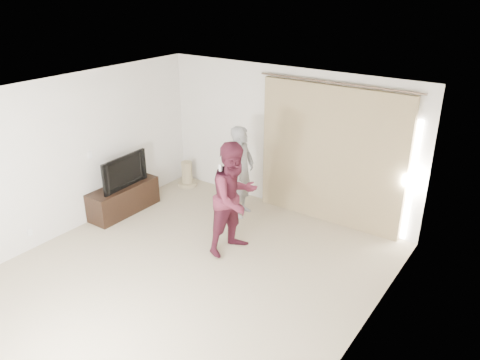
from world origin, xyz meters
name	(u,v)px	position (x,y,z in m)	size (l,w,h in m)	color
floor	(189,274)	(0.00, 0.00, 0.00)	(5.50, 5.50, 0.00)	tan
wall_back	(286,140)	(0.00, 2.75, 1.30)	(5.00, 0.04, 2.60)	silver
wall_left	(69,156)	(-2.50, 0.00, 1.30)	(0.04, 5.50, 2.60)	silver
ceiling	(180,98)	(0.00, 0.00, 2.60)	(5.00, 5.50, 0.01)	white
curtain	(331,156)	(0.91, 2.68, 1.20)	(2.80, 0.11, 2.46)	tan
tv_console	(124,199)	(-2.27, 0.84, 0.26)	(0.47, 1.36, 0.52)	black
tv	(121,171)	(-2.27, 0.84, 0.81)	(1.01, 0.13, 0.58)	black
scratching_post	(187,176)	(-2.10, 2.40, 0.21)	(0.39, 0.39, 0.52)	tan
person_man	(242,172)	(-0.45, 2.00, 0.83)	(0.50, 0.67, 1.66)	slate
person_woman	(234,198)	(0.15, 0.94, 0.89)	(0.85, 0.99, 1.79)	#531B2C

